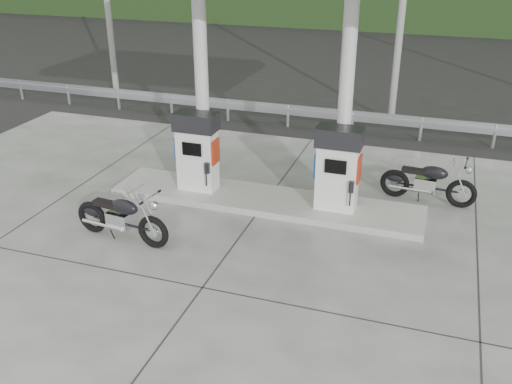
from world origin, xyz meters
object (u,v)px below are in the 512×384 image
(motorcycle_right, at_px, (428,182))
(gas_pump_right, at_px, (338,169))
(gas_pump_left, at_px, (197,151))
(motorcycle_left, at_px, (121,218))

(motorcycle_right, bearing_deg, gas_pump_right, -140.48)
(gas_pump_right, xyz_separation_m, motorcycle_right, (1.83, 1.26, -0.58))
(gas_pump_left, relative_size, gas_pump_right, 1.00)
(motorcycle_right, bearing_deg, motorcycle_left, -141.63)
(motorcycle_left, height_order, motorcycle_right, motorcycle_left)
(gas_pump_right, distance_m, motorcycle_left, 4.52)
(gas_pump_left, xyz_separation_m, motorcycle_right, (5.03, 1.26, -0.58))
(gas_pump_right, height_order, motorcycle_right, gas_pump_right)
(gas_pump_left, distance_m, gas_pump_right, 3.20)
(gas_pump_left, xyz_separation_m, motorcycle_left, (-0.57, -2.43, -0.58))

